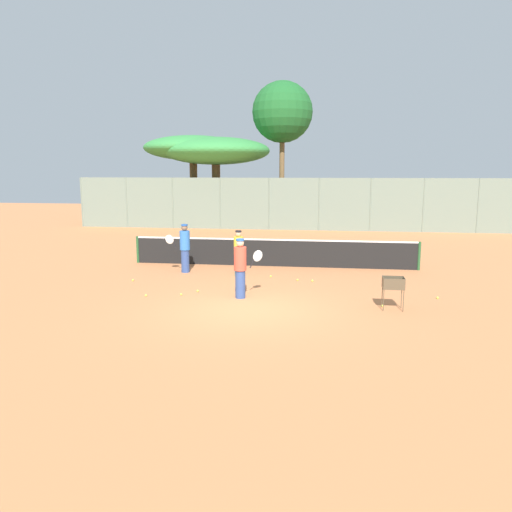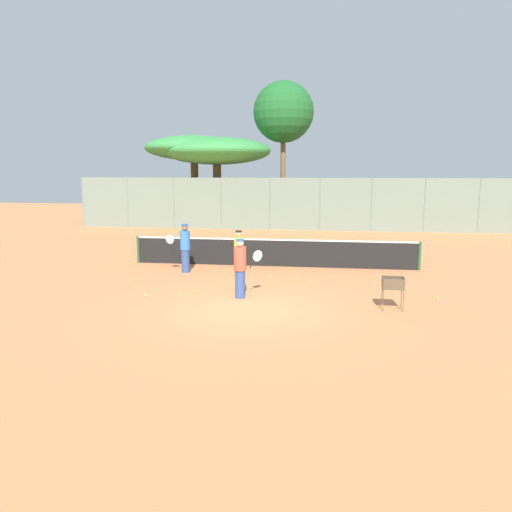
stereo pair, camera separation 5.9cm
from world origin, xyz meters
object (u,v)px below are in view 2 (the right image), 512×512
(player_white_outfit, at_px, (239,252))
(ball_cart, at_px, (393,286))
(player_yellow_shirt, at_px, (185,247))
(tennis_net, at_px, (273,252))
(player_red_cap, at_px, (240,267))

(player_white_outfit, distance_m, ball_cart, 6.11)
(ball_cart, bearing_deg, player_white_outfit, 142.49)
(player_yellow_shirt, bearing_deg, player_white_outfit, 154.46)
(tennis_net, relative_size, player_yellow_shirt, 6.27)
(player_white_outfit, height_order, player_red_cap, player_red_cap)
(player_yellow_shirt, distance_m, ball_cart, 7.97)
(player_white_outfit, xyz_separation_m, player_yellow_shirt, (-2.04, 0.30, 0.08))
(player_white_outfit, distance_m, player_red_cap, 3.14)
(player_red_cap, relative_size, player_yellow_shirt, 0.99)
(player_red_cap, relative_size, ball_cart, 1.98)
(player_yellow_shirt, bearing_deg, tennis_net, -169.54)
(tennis_net, height_order, player_yellow_shirt, player_yellow_shirt)
(player_red_cap, bearing_deg, player_yellow_shirt, 100.02)
(ball_cart, bearing_deg, player_red_cap, 171.42)
(tennis_net, relative_size, ball_cart, 12.56)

